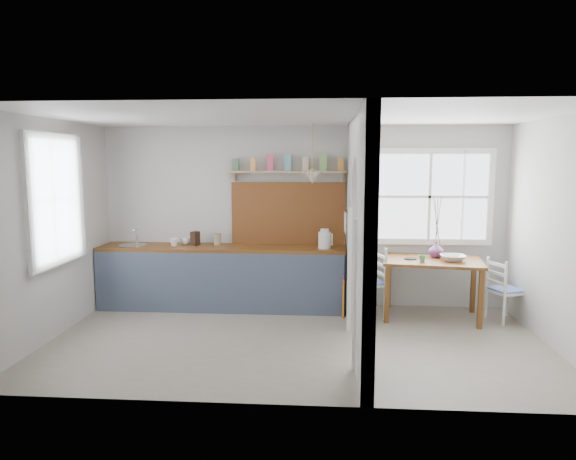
# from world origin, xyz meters

# --- Properties ---
(floor) EXTENTS (5.80, 3.20, 0.01)m
(floor) POSITION_xyz_m (0.00, 0.00, 0.00)
(floor) COLOR gray
(floor) RESTS_ON ground
(ceiling) EXTENTS (5.80, 3.20, 0.01)m
(ceiling) POSITION_xyz_m (0.00, 0.00, 2.60)
(ceiling) COLOR #B9B8B5
(ceiling) RESTS_ON walls
(walls) EXTENTS (5.81, 3.21, 2.60)m
(walls) POSITION_xyz_m (0.00, 0.00, 1.30)
(walls) COLOR #B9B8B5
(walls) RESTS_ON floor
(partition) EXTENTS (0.12, 3.20, 2.60)m
(partition) POSITION_xyz_m (0.70, 0.06, 1.45)
(partition) COLOR #B9B8B5
(partition) RESTS_ON floor
(kitchen_window) EXTENTS (0.10, 1.16, 1.50)m
(kitchen_window) POSITION_xyz_m (-2.87, 0.00, 1.65)
(kitchen_window) COLOR white
(kitchen_window) RESTS_ON walls
(nook_window) EXTENTS (1.76, 0.10, 1.30)m
(nook_window) POSITION_xyz_m (1.80, 1.56, 1.60)
(nook_window) COLOR white
(nook_window) RESTS_ON walls
(counter) EXTENTS (3.50, 0.60, 0.90)m
(counter) POSITION_xyz_m (-1.13, 1.33, 0.46)
(counter) COLOR brown
(counter) RESTS_ON floor
(sink) EXTENTS (0.40, 0.40, 0.02)m
(sink) POSITION_xyz_m (-2.43, 1.30, 0.89)
(sink) COLOR #BEBEBE
(sink) RESTS_ON counter
(backsplash) EXTENTS (1.65, 0.03, 0.90)m
(backsplash) POSITION_xyz_m (-0.20, 1.58, 1.35)
(backsplash) COLOR brown
(backsplash) RESTS_ON walls
(shelf) EXTENTS (1.75, 0.20, 0.21)m
(shelf) POSITION_xyz_m (-0.20, 1.49, 2.00)
(shelf) COLOR tan
(shelf) RESTS_ON walls
(pendant_lamp) EXTENTS (0.26, 0.26, 0.16)m
(pendant_lamp) POSITION_xyz_m (0.15, 1.15, 1.88)
(pendant_lamp) COLOR silver
(pendant_lamp) RESTS_ON ceiling
(utensil_rail) EXTENTS (0.02, 0.50, 0.02)m
(utensil_rail) POSITION_xyz_m (0.61, 0.90, 1.45)
(utensil_rail) COLOR #BEBEBE
(utensil_rail) RESTS_ON partition
(dining_table) EXTENTS (1.39, 1.03, 0.80)m
(dining_table) POSITION_xyz_m (1.77, 1.05, 0.40)
(dining_table) COLOR brown
(dining_table) RESTS_ON floor
(chair_left) EXTENTS (0.55, 0.55, 0.97)m
(chair_left) POSITION_xyz_m (0.88, 1.03, 0.48)
(chair_left) COLOR white
(chair_left) RESTS_ON floor
(chair_right) EXTENTS (0.50, 0.50, 0.84)m
(chair_right) POSITION_xyz_m (2.72, 0.98, 0.42)
(chair_right) COLOR white
(chair_right) RESTS_ON floor
(kettle) EXTENTS (0.28, 0.25, 0.28)m
(kettle) POSITION_xyz_m (0.32, 1.23, 1.04)
(kettle) COLOR white
(kettle) RESTS_ON counter
(mug_a) EXTENTS (0.16, 0.16, 0.11)m
(mug_a) POSITION_xyz_m (-1.81, 1.26, 0.96)
(mug_a) COLOR white
(mug_a) RESTS_ON counter
(mug_b) EXTENTS (0.16, 0.16, 0.10)m
(mug_b) POSITION_xyz_m (-1.69, 1.40, 0.95)
(mug_b) COLOR white
(mug_b) RESTS_ON counter
(knife_block) EXTENTS (0.13, 0.15, 0.20)m
(knife_block) POSITION_xyz_m (-1.54, 1.37, 1.00)
(knife_block) COLOR #3D2818
(knife_block) RESTS_ON counter
(jar) EXTENTS (0.14, 0.14, 0.17)m
(jar) POSITION_xyz_m (-1.22, 1.43, 0.98)
(jar) COLOR tan
(jar) RESTS_ON counter
(towel_magenta) EXTENTS (0.02, 0.03, 0.57)m
(towel_magenta) POSITION_xyz_m (0.58, 0.99, 0.28)
(towel_magenta) COLOR #AE2768
(towel_magenta) RESTS_ON counter
(towel_orange) EXTENTS (0.02, 0.03, 0.56)m
(towel_orange) POSITION_xyz_m (0.58, 0.92, 0.25)
(towel_orange) COLOR orange
(towel_orange) RESTS_ON counter
(bowl) EXTENTS (0.33, 0.33, 0.08)m
(bowl) POSITION_xyz_m (2.01, 0.98, 0.84)
(bowl) COLOR silver
(bowl) RESTS_ON dining_table
(table_cup) EXTENTS (0.11, 0.11, 0.09)m
(table_cup) POSITION_xyz_m (1.60, 0.88, 0.84)
(table_cup) COLOR #54A35C
(table_cup) RESTS_ON dining_table
(plate) EXTENTS (0.20, 0.20, 0.01)m
(plate) POSITION_xyz_m (1.47, 1.05, 0.80)
(plate) COLOR black
(plate) RESTS_ON dining_table
(vase) EXTENTS (0.26, 0.26, 0.21)m
(vase) POSITION_xyz_m (1.84, 1.22, 0.90)
(vase) COLOR #67376F
(vase) RESTS_ON dining_table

